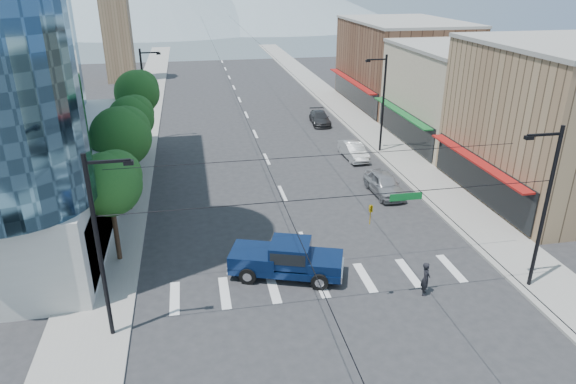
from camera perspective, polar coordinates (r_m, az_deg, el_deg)
The scene contains 19 objects.
ground at distance 27.45m, azimuth 4.74°, elevation -11.64°, with size 160.00×160.00×0.00m, color #28282B.
sidewalk_left at distance 63.79m, azimuth -15.73°, elevation 8.25°, with size 4.00×120.00×0.15m, color gray.
sidewalk_right at distance 66.16m, azimuth 5.68°, elevation 9.52°, with size 4.00×120.00×0.15m, color gray.
shop_near at distance 42.43m, azimuth 28.29°, elevation 6.62°, with size 12.00×14.00×11.00m, color #8C6B4C.
shop_mid at distance 53.87m, azimuth 19.07°, elevation 10.05°, with size 12.00×14.00×9.00m, color tan.
shop_far at distance 67.87m, azimuth 12.53°, elevation 13.70°, with size 12.00×18.00×10.00m, color brown.
clock_tower at distance 84.36m, azimuth -18.75°, elevation 18.71°, with size 4.80×4.80×20.40m.
tree_near at distance 30.05m, azimuth -19.04°, elevation 1.12°, with size 3.65×3.64×6.71m.
tree_midnear at distance 36.43m, azimuth -17.88°, elevation 6.08°, with size 4.09×4.09×7.52m.
tree_midfar at distance 43.30m, azimuth -16.87°, elevation 7.99°, with size 3.65×3.64×6.71m.
tree_far at distance 49.95m, azimuth -16.29°, elevation 10.72°, with size 4.09×4.09×7.52m.
signal_rig at distance 24.28m, azimuth 6.16°, elevation -3.88°, with size 21.80×0.20×9.00m.
lamp_pole_nw at distance 52.88m, azimuth -15.54°, elevation 10.73°, with size 2.00×0.25×9.00m.
lamp_pole_ne at distance 48.04m, azimuth 10.40°, elevation 9.99°, with size 2.00×0.25×9.00m.
pickup_truck at distance 28.56m, azimuth -0.24°, elevation -7.38°, with size 6.65×4.14×2.13m.
pedestrian at distance 28.08m, azimuth 15.05°, elevation -9.27°, with size 0.69×0.45×1.88m, color black.
parked_car_near at distance 39.72m, azimuth 10.64°, elevation 0.90°, with size 1.94×4.83×1.65m, color #99999D.
parked_car_mid at distance 47.05m, azimuth 7.29°, elevation 4.59°, with size 1.58×4.54×1.50m, color silver.
parked_car_far at distance 57.81m, azimuth 3.57°, elevation 8.21°, with size 1.94×4.78×1.39m, color #2F2E31.
Camera 1 is at (-6.42, -21.60, 15.67)m, focal length 32.00 mm.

